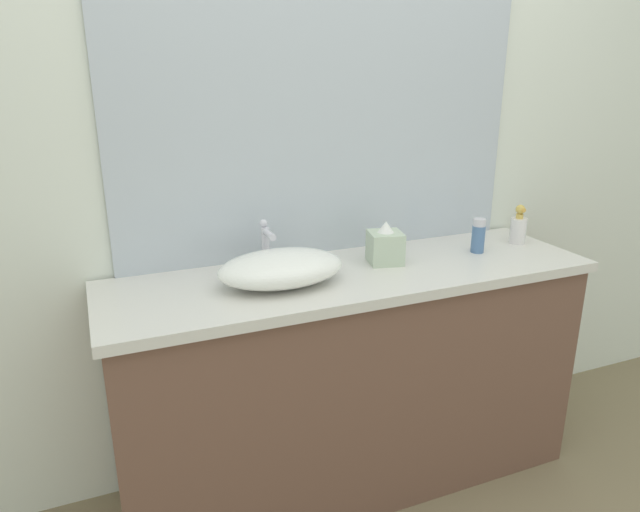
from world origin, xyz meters
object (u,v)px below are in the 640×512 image
(soap_dispenser, at_px, (518,228))
(lotion_bottle, at_px, (478,236))
(sink_basin, at_px, (281,268))
(tissue_box, at_px, (385,245))

(soap_dispenser, xyz_separation_m, lotion_bottle, (-0.22, -0.03, 0.00))
(sink_basin, distance_m, tissue_box, 0.42)
(soap_dispenser, xyz_separation_m, tissue_box, (-0.60, -0.01, 0.00))
(soap_dispenser, distance_m, tissue_box, 0.60)
(tissue_box, bearing_deg, lotion_bottle, -4.32)
(sink_basin, relative_size, tissue_box, 2.70)
(sink_basin, xyz_separation_m, lotion_bottle, (0.80, 0.03, 0.01))
(soap_dispenser, relative_size, lotion_bottle, 1.20)
(tissue_box, bearing_deg, sink_basin, -171.42)
(sink_basin, height_order, lotion_bottle, lotion_bottle)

